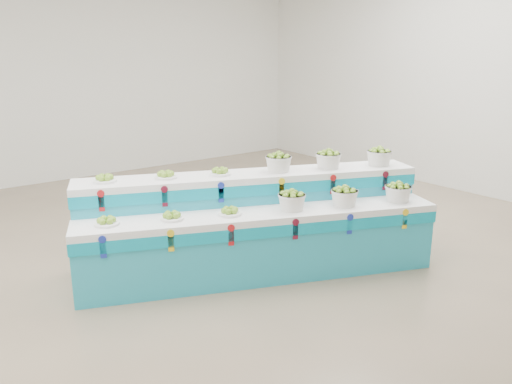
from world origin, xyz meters
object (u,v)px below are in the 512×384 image
at_px(basket_upper_right, 379,156).
at_px(plate_upper_mid, 166,174).
at_px(display_stand, 256,225).
at_px(basket_lower_left, 292,200).

bearing_deg(basket_upper_right, plate_upper_mid, 157.47).
relative_size(display_stand, plate_upper_mid, 16.05).
bearing_deg(basket_lower_left, display_stand, 121.39).
distance_m(basket_lower_left, plate_upper_mid, 1.33).
bearing_deg(basket_lower_left, plate_upper_mid, 136.77).
bearing_deg(plate_upper_mid, basket_lower_left, -43.23).
height_order(display_stand, plate_upper_mid, plate_upper_mid).
relative_size(display_stand, basket_lower_left, 13.20).
xyz_separation_m(basket_lower_left, plate_upper_mid, (-0.95, 0.89, 0.24)).
bearing_deg(basket_upper_right, basket_lower_left, 178.34).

